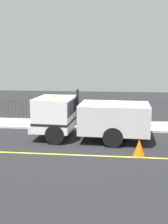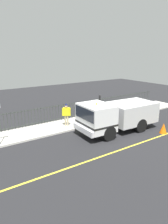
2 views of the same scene
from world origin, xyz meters
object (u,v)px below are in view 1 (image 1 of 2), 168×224
at_px(worker_standing, 52,108).
at_px(work_truck, 85,116).
at_px(traffic_cone, 139,148).
at_px(utility_cabinet, 106,115).

bearing_deg(worker_standing, work_truck, -16.67).
bearing_deg(worker_standing, traffic_cone, -12.76).
height_order(work_truck, traffic_cone, work_truck).
bearing_deg(utility_cabinet, worker_standing, 105.58).
height_order(work_truck, worker_standing, work_truck).
bearing_deg(work_truck, traffic_cone, -127.39).
distance_m(work_truck, utility_cabinet, 3.71).
xyz_separation_m(worker_standing, traffic_cone, (-4.78, -4.93, -0.80)).
bearing_deg(traffic_cone, work_truck, 49.97).
relative_size(worker_standing, traffic_cone, 2.37).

